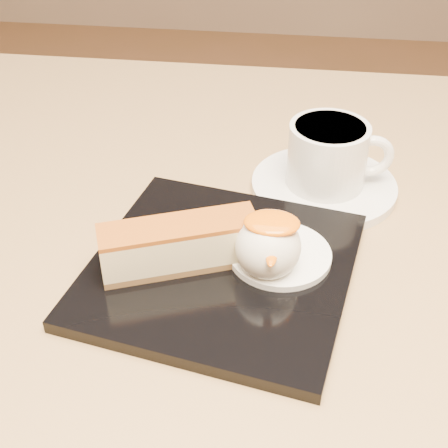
# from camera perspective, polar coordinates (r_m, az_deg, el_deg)

# --- Properties ---
(table) EXTENTS (0.80, 0.80, 0.72)m
(table) POSITION_cam_1_polar(r_m,az_deg,el_deg) (0.70, -0.48, -11.00)
(table) COLOR black
(table) RESTS_ON ground
(dessert_plate) EXTENTS (0.26, 0.26, 0.01)m
(dessert_plate) POSITION_cam_1_polar(r_m,az_deg,el_deg) (0.55, -0.27, -4.11)
(dessert_plate) COLOR black
(dessert_plate) RESTS_ON table
(cheesecake) EXTENTS (0.14, 0.08, 0.04)m
(cheesecake) POSITION_cam_1_polar(r_m,az_deg,el_deg) (0.53, -4.11, -1.89)
(cheesecake) COLOR brown
(cheesecake) RESTS_ON dessert_plate
(cream_smear) EXTENTS (0.09, 0.09, 0.01)m
(cream_smear) POSITION_cam_1_polar(r_m,az_deg,el_deg) (0.55, 5.13, -2.80)
(cream_smear) COLOR white
(cream_smear) RESTS_ON dessert_plate
(ice_cream_scoop) EXTENTS (0.06, 0.06, 0.06)m
(ice_cream_scoop) POSITION_cam_1_polar(r_m,az_deg,el_deg) (0.52, 4.05, -2.09)
(ice_cream_scoop) COLOR white
(ice_cream_scoop) RESTS_ON cream_smear
(mango_sauce) EXTENTS (0.05, 0.04, 0.01)m
(mango_sauce) POSITION_cam_1_polar(r_m,az_deg,el_deg) (0.50, 4.41, 0.11)
(mango_sauce) COLOR orange
(mango_sauce) RESTS_ON ice_cream_scoop
(mint_sprig) EXTENTS (0.03, 0.02, 0.00)m
(mint_sprig) POSITION_cam_1_polar(r_m,az_deg,el_deg) (0.57, 2.32, -0.69)
(mint_sprig) COLOR #2B7F29
(mint_sprig) RESTS_ON cream_smear
(saucer) EXTENTS (0.15, 0.15, 0.01)m
(saucer) POSITION_cam_1_polar(r_m,az_deg,el_deg) (0.66, 9.10, 3.44)
(saucer) COLOR white
(saucer) RESTS_ON table
(coffee_cup) EXTENTS (0.11, 0.08, 0.06)m
(coffee_cup) POSITION_cam_1_polar(r_m,az_deg,el_deg) (0.64, 9.62, 6.33)
(coffee_cup) COLOR white
(coffee_cup) RESTS_ON saucer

